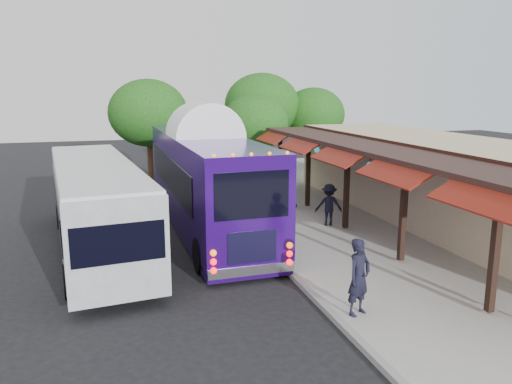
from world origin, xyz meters
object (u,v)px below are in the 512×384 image
object	(u,v)px
coach_bus	(205,176)
ped_d	(329,205)
ped_b	(290,191)
ped_a	(359,277)
city_bus	(96,202)
ped_c	(281,215)

from	to	relation	value
coach_bus	ped_d	xyz separation A→B (m)	(4.85, -1.44, -1.20)
ped_b	ped_d	world-z (taller)	ped_d
ped_a	ped_d	world-z (taller)	ped_a
city_bus	ped_d	size ratio (longest dim) A/B	6.95
coach_bus	ped_b	xyz separation A→B (m)	(4.47, 2.13, -1.30)
coach_bus	ped_b	distance (m)	5.12
city_bus	ped_c	distance (m)	6.84
city_bus	ped_a	size ratio (longest dim) A/B	6.12
ped_b	ped_d	xyz separation A→B (m)	(0.38, -3.57, 0.10)
ped_c	ped_d	bearing A→B (deg)	153.28
city_bus	ped_a	bearing A→B (deg)	-56.86
ped_b	ped_c	bearing A→B (deg)	73.39
ped_c	city_bus	bearing A→B (deg)	-49.01
coach_bus	ped_c	bearing A→B (deg)	-42.01
city_bus	ped_a	xyz separation A→B (m)	(6.30, -7.66, -0.62)
ped_c	ped_d	size ratio (longest dim) A/B	0.91
ped_a	ped_c	world-z (taller)	ped_a
ped_b	coach_bus	bearing A→B (deg)	33.10
ped_b	ped_c	distance (m)	4.72
coach_bus	city_bus	size ratio (longest dim) A/B	1.08
city_bus	ped_b	world-z (taller)	city_bus
ped_b	ped_d	bearing A→B (deg)	103.69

